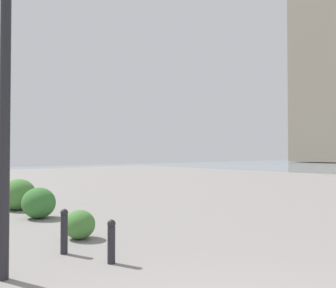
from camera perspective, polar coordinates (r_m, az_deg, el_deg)
lamppost at (r=5.54m, az=-24.12°, el=10.31°), size 0.98×0.28×4.28m
bollard_near at (r=5.89m, az=-8.86°, el=-14.68°), size 0.13×0.13×0.68m
bollard_mid at (r=6.57m, az=-15.95°, el=-12.87°), size 0.13×0.13×0.76m
shrub_low at (r=7.61m, az=-13.70°, el=-12.14°), size 0.67×0.60×0.57m
shrub_round at (r=12.35m, az=-24.88°, el=-7.64°), size 0.77×0.70×0.66m
shrub_wide at (r=10.18m, az=-19.59°, el=-8.68°), size 0.94×0.84×0.80m
shrub_tall at (r=11.84m, az=-22.36°, el=-7.31°), size 1.08×0.97×0.92m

